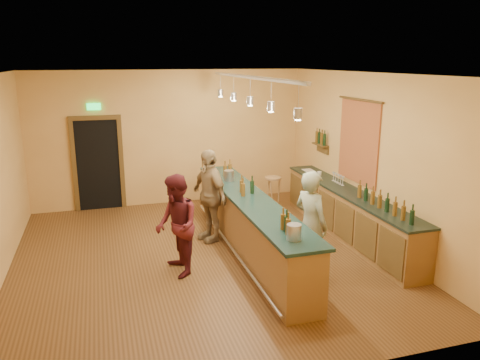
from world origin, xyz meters
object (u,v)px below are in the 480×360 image
object	(u,v)px
customer_a	(177,226)
customer_b	(209,195)
bartender	(311,225)
back_counter	(348,213)
tasting_bar	(249,221)
bar_stool	(273,183)

from	to	relation	value
customer_a	customer_b	size ratio (longest dim) A/B	0.93
bartender	customer_b	world-z (taller)	customer_b
back_counter	bartender	xyz separation A→B (m)	(-1.47, -1.38, 0.39)
bartender	customer_b	xyz separation A→B (m)	(-1.19, 2.01, 0.02)
tasting_bar	customer_b	xyz separation A→B (m)	(-0.55, 0.81, 0.29)
customer_b	back_counter	bearing A→B (deg)	57.77
back_counter	bartender	distance (m)	2.05
back_counter	bartender	world-z (taller)	bartender
customer_a	customer_b	distance (m)	1.57
customer_b	bar_stool	distance (m)	2.32
tasting_bar	bar_stool	bearing A→B (deg)	59.68
back_counter	bar_stool	xyz separation A→B (m)	(-0.82, 2.02, 0.16)
bar_stool	customer_b	bearing A→B (deg)	-142.85
customer_b	bar_stool	size ratio (longest dim) A/B	2.27
back_counter	tasting_bar	distance (m)	2.12
back_counter	customer_b	bearing A→B (deg)	166.68
customer_a	back_counter	bearing A→B (deg)	95.16
back_counter	tasting_bar	bearing A→B (deg)	-175.09
bartender	customer_a	bearing A→B (deg)	49.73
tasting_bar	bartender	distance (m)	1.38
bartender	customer_a	xyz separation A→B (m)	(-2.04, 0.69, -0.05)
tasting_bar	bartender	bearing A→B (deg)	-61.90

